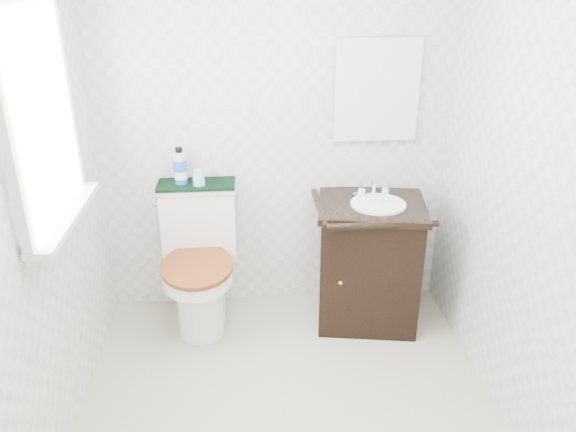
{
  "coord_description": "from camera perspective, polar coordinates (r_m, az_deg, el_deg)",
  "views": [
    {
      "loc": [
        -0.19,
        -2.2,
        2.13
      ],
      "look_at": [
        0.04,
        0.75,
        0.82
      ],
      "focal_mm": 35.0,
      "sensor_mm": 36.0,
      "label": 1
    }
  ],
  "objects": [
    {
      "name": "floor",
      "position": [
        3.07,
        0.31,
        -20.13
      ],
      "size": [
        2.4,
        2.4,
        0.0
      ],
      "primitive_type": "plane",
      "color": "beige",
      "rests_on": "ground"
    },
    {
      "name": "wall_back",
      "position": [
        3.53,
        -1.29,
        8.58
      ],
      "size": [
        2.4,
        0.0,
        2.4
      ],
      "primitive_type": "plane",
      "rotation": [
        1.57,
        0.0,
        0.0
      ],
      "color": "silver",
      "rests_on": "ground"
    },
    {
      "name": "wall_front",
      "position": [
        1.38,
        4.82,
        -18.79
      ],
      "size": [
        2.4,
        0.0,
        2.4
      ],
      "primitive_type": "plane",
      "rotation": [
        -1.57,
        0.0,
        0.0
      ],
      "color": "silver",
      "rests_on": "ground"
    },
    {
      "name": "wall_left",
      "position": [
        2.56,
        -25.03,
        0.14
      ],
      "size": [
        0.0,
        2.4,
        2.4
      ],
      "primitive_type": "plane",
      "rotation": [
        1.57,
        0.0,
        1.57
      ],
      "color": "silver",
      "rests_on": "ground"
    },
    {
      "name": "wall_right",
      "position": [
        2.71,
        24.21,
        1.61
      ],
      "size": [
        0.0,
        2.4,
        2.4
      ],
      "primitive_type": "plane",
      "rotation": [
        1.57,
        0.0,
        -1.57
      ],
      "color": "silver",
      "rests_on": "ground"
    },
    {
      "name": "window",
      "position": [
        2.67,
        -24.01,
        9.24
      ],
      "size": [
        0.02,
        0.7,
        0.9
      ],
      "primitive_type": "cube",
      "color": "white",
      "rests_on": "wall_left"
    },
    {
      "name": "mirror",
      "position": [
        3.53,
        9.03,
        12.49
      ],
      "size": [
        0.5,
        0.02,
        0.6
      ],
      "primitive_type": "cube",
      "color": "silver",
      "rests_on": "wall_back"
    },
    {
      "name": "toilet",
      "position": [
        3.62,
        -8.92,
        -5.18
      ],
      "size": [
        0.49,
        0.66,
        0.9
      ],
      "color": "white",
      "rests_on": "floor"
    },
    {
      "name": "vanity",
      "position": [
        3.62,
        8.21,
        -4.41
      ],
      "size": [
        0.73,
        0.65,
        0.92
      ],
      "color": "black",
      "rests_on": "floor"
    },
    {
      "name": "trash_bin",
      "position": [
        3.9,
        5.6,
        -6.78
      ],
      "size": [
        0.22,
        0.18,
        0.29
      ],
      "color": "silver",
      "rests_on": "floor"
    },
    {
      "name": "towel",
      "position": [
        3.52,
        -9.31,
        3.2
      ],
      "size": [
        0.48,
        0.22,
        0.02
      ],
      "primitive_type": "cube",
      "color": "black",
      "rests_on": "toilet"
    },
    {
      "name": "mouthwash_bottle",
      "position": [
        3.5,
        -10.9,
        4.92
      ],
      "size": [
        0.08,
        0.08,
        0.23
      ],
      "color": "blue",
      "rests_on": "towel"
    },
    {
      "name": "cup",
      "position": [
        3.47,
        -9.07,
        3.92
      ],
      "size": [
        0.08,
        0.08,
        0.1
      ],
      "primitive_type": "cone",
      "color": "#8CC5E6",
      "rests_on": "towel"
    },
    {
      "name": "soap_bar",
      "position": [
        3.56,
        7.2,
        2.28
      ],
      "size": [
        0.08,
        0.05,
        0.02
      ],
      "primitive_type": "ellipsoid",
      "color": "#1A7180",
      "rests_on": "vanity"
    }
  ]
}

